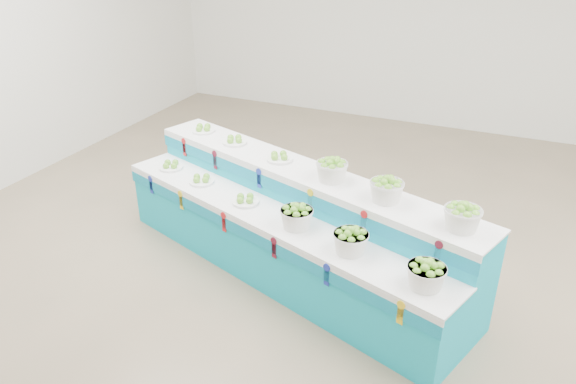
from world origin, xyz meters
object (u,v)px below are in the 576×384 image
object	(u,v)px
display_stand	(288,224)
plate_upper_mid	(234,140)
basket_upper_right	(462,217)
basket_lower_left	(297,216)

from	to	relation	value
display_stand	plate_upper_mid	bearing A→B (deg)	166.57
plate_upper_mid	basket_upper_right	distance (m)	2.67
display_stand	plate_upper_mid	distance (m)	1.19
display_stand	basket_upper_right	size ratio (longest dim) A/B	13.12
basket_upper_right	plate_upper_mid	bearing A→B (deg)	161.02
basket_upper_right	basket_lower_left	bearing A→B (deg)	-178.72
display_stand	basket_lower_left	bearing A→B (deg)	-36.24
display_stand	basket_lower_left	world-z (taller)	display_stand
basket_lower_left	basket_upper_right	distance (m)	1.44
basket_lower_left	plate_upper_mid	world-z (taller)	plate_upper_mid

